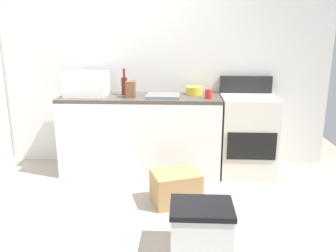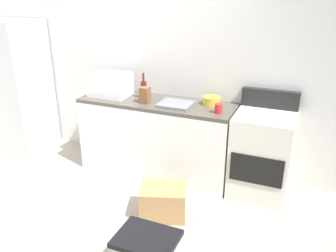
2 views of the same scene
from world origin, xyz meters
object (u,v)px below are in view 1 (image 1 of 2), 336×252
at_px(coffee_mug, 209,94).
at_px(cardboard_box_large, 176,187).
at_px(storage_bin, 201,228).
at_px(stove_oven, 247,134).
at_px(microwave, 86,84).
at_px(mixing_bowl, 194,90).
at_px(wine_bottle, 124,85).
at_px(knife_block, 131,89).

height_order(coffee_mug, cardboard_box_large, coffee_mug).
bearing_deg(coffee_mug, storage_bin, -95.01).
distance_m(stove_oven, coffee_mug, 0.68).
distance_m(cardboard_box_large, storage_bin, 0.81).
bearing_deg(microwave, coffee_mug, -4.90).
bearing_deg(mixing_bowl, cardboard_box_large, -101.50).
bearing_deg(cardboard_box_large, stove_oven, 44.98).
height_order(stove_oven, wine_bottle, wine_bottle).
distance_m(microwave, coffee_mug, 1.38).
distance_m(stove_oven, microwave, 1.92).
xyz_separation_m(coffee_mug, storage_bin, (-0.13, -1.44, -0.76)).
bearing_deg(wine_bottle, storage_bin, -63.10).
height_order(stove_oven, knife_block, stove_oven).
bearing_deg(storage_bin, coffee_mug, 84.99).
xyz_separation_m(mixing_bowl, storage_bin, (0.02, -1.69, -0.75)).
bearing_deg(knife_block, stove_oven, 4.92).
bearing_deg(microwave, wine_bottle, 7.83).
xyz_separation_m(knife_block, mixing_bowl, (0.70, 0.23, -0.04)).
distance_m(mixing_bowl, storage_bin, 1.85).
relative_size(microwave, mixing_bowl, 2.42).
bearing_deg(coffee_mug, microwave, 175.10).
relative_size(stove_oven, coffee_mug, 11.00).
relative_size(stove_oven, storage_bin, 2.39).
relative_size(coffee_mug, knife_block, 0.56).
height_order(stove_oven, coffee_mug, stove_oven).
bearing_deg(knife_block, coffee_mug, -1.25).
bearing_deg(coffee_mug, mixing_bowl, 120.33).
distance_m(wine_bottle, mixing_bowl, 0.80).
bearing_deg(mixing_bowl, wine_bottle, -174.41).
height_order(coffee_mug, mixing_bowl, coffee_mug).
relative_size(wine_bottle, knife_block, 1.67).
xyz_separation_m(microwave, storage_bin, (1.24, -1.56, -0.84)).
xyz_separation_m(wine_bottle, knife_block, (0.09, -0.16, -0.02)).
relative_size(microwave, wine_bottle, 1.53).
distance_m(stove_oven, mixing_bowl, 0.79).
xyz_separation_m(stove_oven, coffee_mug, (-0.46, -0.13, 0.48)).
bearing_deg(cardboard_box_large, wine_bottle, 126.06).
height_order(wine_bottle, coffee_mug, wine_bottle).
relative_size(wine_bottle, storage_bin, 0.65).
relative_size(wine_bottle, mixing_bowl, 1.58).
bearing_deg(knife_block, microwave, 169.17).
bearing_deg(storage_bin, cardboard_box_large, 105.03).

